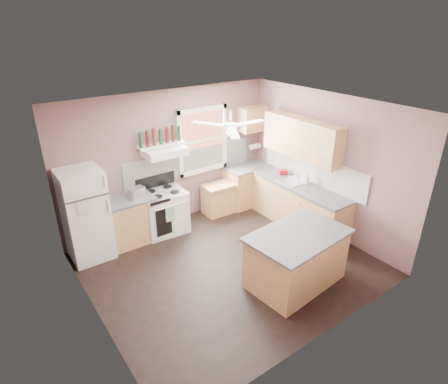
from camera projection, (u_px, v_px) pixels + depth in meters
floor at (229, 265)px, 6.49m from camera, size 4.50×4.50×0.00m
ceiling at (231, 109)px, 5.34m from camera, size 4.50×4.50×0.00m
wall_back at (169, 159)px, 7.40m from camera, size 4.50×0.05×2.70m
wall_right at (326, 164)px, 7.11m from camera, size 0.05×4.00×2.70m
wall_left at (85, 239)px, 4.72m from camera, size 0.05×4.00×2.70m
backsplash_back at (190, 163)px, 7.69m from camera, size 2.90×0.03×0.55m
backsplash_right at (312, 169)px, 7.38m from camera, size 0.03×2.60×0.55m
window_view at (202, 140)px, 7.66m from camera, size 1.00×0.02×1.20m
window_frame at (203, 141)px, 7.64m from camera, size 1.16×0.07×1.36m
refrigerator at (86, 215)px, 6.39m from camera, size 0.70×0.68×1.64m
base_cabinet_left at (130, 221)px, 7.00m from camera, size 0.90×0.60×0.86m
counter_left at (128, 200)px, 6.81m from camera, size 0.92×0.62×0.04m
toaster at (137, 192)px, 6.83m from camera, size 0.31×0.23×0.18m
stove at (164, 212)px, 7.33m from camera, size 0.87×0.70×0.86m
range_hood at (164, 152)px, 6.97m from camera, size 0.78×0.50×0.14m
bottle_shelf at (161, 145)px, 7.01m from camera, size 0.90×0.26×0.03m
cart at (219, 199)px, 8.08m from camera, size 0.67×0.46×0.66m
base_cabinet_corner at (247, 185)px, 8.48m from camera, size 1.00×0.60×0.86m
base_cabinet_right at (298, 206)px, 7.55m from camera, size 0.60×2.20×0.86m
counter_corner at (248, 167)px, 8.29m from camera, size 1.02×0.62×0.04m
counter_right at (300, 186)px, 7.35m from camera, size 0.62×2.22×0.04m
sink at (293, 182)px, 7.50m from camera, size 0.55×0.45×0.03m
faucet at (299, 177)px, 7.55m from camera, size 0.03×0.03×0.14m
upper_cabinet_right at (302, 138)px, 7.19m from camera, size 0.33×1.80×0.76m
upper_cabinet_corner at (253, 119)px, 8.05m from camera, size 0.60×0.33×0.52m
paper_towel at (255, 146)px, 8.42m from camera, size 0.26×0.12×0.12m
island at (296, 259)px, 5.89m from camera, size 1.54×1.06×0.86m
island_top at (298, 235)px, 5.70m from camera, size 1.63×1.15×0.04m
ceiling_fan_hub at (230, 126)px, 5.45m from camera, size 0.20×0.20×0.08m
soap_bottle at (307, 179)px, 7.32m from camera, size 0.11×0.11×0.23m
red_caddy at (283, 172)px, 7.84m from camera, size 0.21×0.18×0.10m
wine_bottles at (161, 137)px, 6.95m from camera, size 0.86×0.06×0.31m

